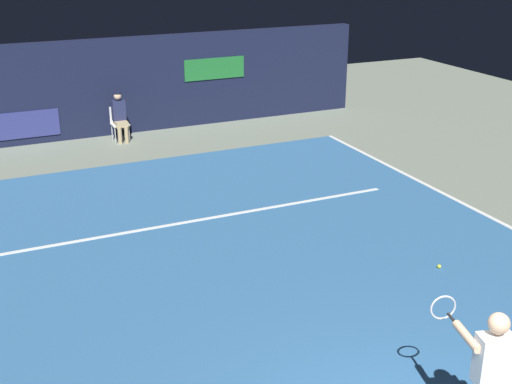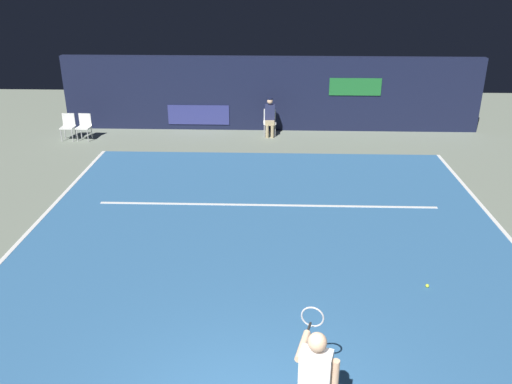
{
  "view_description": "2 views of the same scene",
  "coord_description": "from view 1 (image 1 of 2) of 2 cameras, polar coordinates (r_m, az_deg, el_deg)",
  "views": [
    {
      "loc": [
        -3.92,
        -4.14,
        5.23
      ],
      "look_at": [
        0.66,
        5.94,
        0.97
      ],
      "focal_mm": 47.53,
      "sensor_mm": 36.0,
      "label": 1
    },
    {
      "loc": [
        0.14,
        -4.62,
        5.44
      ],
      "look_at": [
        -0.24,
        6.19,
        0.83
      ],
      "focal_mm": 37.12,
      "sensor_mm": 36.0,
      "label": 2
    }
  ],
  "objects": [
    {
      "name": "court_surface",
      "position": [
        11.34,
        -1.35,
        -6.39
      ],
      "size": [
        10.69,
        12.27,
        0.01
      ],
      "primitive_type": "cube",
      "color": "#336699",
      "rests_on": "ground"
    },
    {
      "name": "ground_plane",
      "position": [
        11.34,
        -1.35,
        -6.41
      ],
      "size": [
        30.49,
        30.49,
        0.0
      ],
      "primitive_type": "plane",
      "color": "gray"
    },
    {
      "name": "back_wall",
      "position": [
        18.96,
        -12.11,
        8.62
      ],
      "size": [
        14.73,
        0.33,
        2.6
      ],
      "color": "#141933",
      "rests_on": "ground"
    },
    {
      "name": "tennis_player",
      "position": [
        7.56,
        19.05,
        -14.37
      ],
      "size": [
        0.51,
        1.03,
        1.73
      ],
      "color": "#DBAD89",
      "rests_on": "ground"
    },
    {
      "name": "line_sideline_left",
      "position": [
        14.07,
        18.9,
        -1.9
      ],
      "size": [
        0.1,
        12.27,
        0.01
      ],
      "primitive_type": "cube",
      "color": "white",
      "rests_on": "court_surface"
    },
    {
      "name": "tennis_ball",
      "position": [
        11.69,
        15.16,
        -6.06
      ],
      "size": [
        0.07,
        0.07,
        0.07
      ],
      "primitive_type": "sphere",
      "color": "#CCE033",
      "rests_on": "court_surface"
    },
    {
      "name": "line_judge_on_chair",
      "position": [
        18.33,
        -11.41,
        6.28
      ],
      "size": [
        0.45,
        0.54,
        1.32
      ],
      "color": "white",
      "rests_on": "ground"
    },
    {
      "name": "line_service",
      "position": [
        13.15,
        -5.03,
        -2.4
      ],
      "size": [
        8.33,
        0.1,
        0.01
      ],
      "primitive_type": "cube",
      "color": "white",
      "rests_on": "court_surface"
    }
  ]
}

